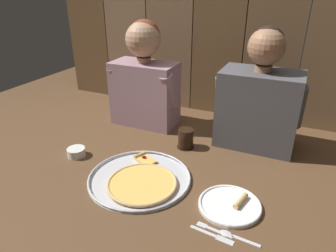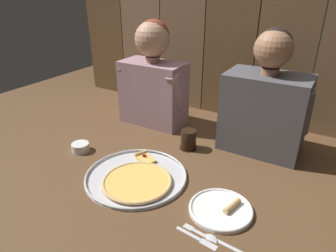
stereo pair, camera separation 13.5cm
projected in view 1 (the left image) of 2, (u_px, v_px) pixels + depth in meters
ground_plane at (163, 172)px, 1.34m from camera, size 3.20×3.20×0.00m
pizza_tray at (141, 179)px, 1.27m from camera, size 0.44×0.44×0.03m
dinner_plate at (230, 205)px, 1.13m from camera, size 0.24×0.24×0.03m
drinking_glass at (186, 139)px, 1.52m from camera, size 0.09×0.09×0.10m
dipping_bowl at (76, 152)px, 1.45m from camera, size 0.09×0.09×0.04m
table_fork at (213, 229)px, 1.02m from camera, size 0.13×0.03×0.01m
table_knife at (212, 235)px, 1.00m from camera, size 0.16×0.03×0.01m
table_spoon at (232, 235)px, 1.00m from camera, size 0.14×0.03×0.01m
diner_left at (144, 78)px, 1.69m from camera, size 0.40×0.21×0.59m
diner_right at (259, 97)px, 1.47m from camera, size 0.42×0.24×0.59m
wooden_backdrop_wall at (220, 12)px, 1.71m from camera, size 2.19×0.03×1.23m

